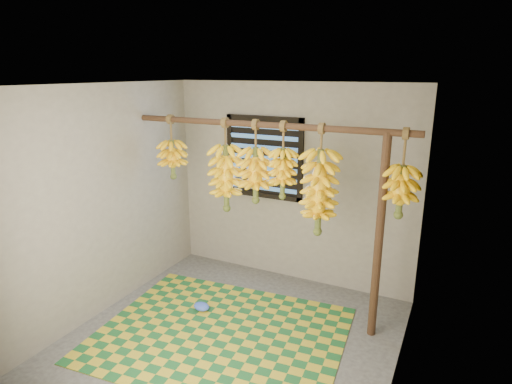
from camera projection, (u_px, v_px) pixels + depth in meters
The scene contains 16 objects.
floor at pixel (231, 340), 4.15m from camera, with size 3.00×3.00×0.01m, color #444444.
ceiling at pixel (226, 84), 3.49m from camera, with size 3.00×3.00×0.01m, color silver.
wall_back at pixel (291, 184), 5.12m from camera, with size 3.00×0.01×2.40m, color slate.
wall_left at pixel (104, 201), 4.46m from camera, with size 0.01×3.00×2.40m, color slate.
wall_right at pixel (404, 254), 3.18m from camera, with size 0.01×3.00×2.40m, color slate.
window at pixel (264, 158), 5.16m from camera, with size 1.00×0.04×1.00m.
hanging_pole at pixel (263, 125), 4.21m from camera, with size 0.06×0.06×3.00m, color #482B1B.
support_post at pixel (379, 240), 3.97m from camera, with size 0.08×0.08×2.00m, color #482B1B.
woven_mat at pixel (220, 334), 4.22m from camera, with size 2.36×1.88×0.01m, color #1B5C2A.
plastic_bag at pixel (202, 306), 4.64m from camera, with size 0.19×0.14×0.08m, color blue.
banana_bunch_a at pixel (173, 159), 4.80m from camera, with size 0.32×0.32×0.71m.
banana_bunch_b at pixel (226, 178), 4.55m from camera, with size 0.36×0.36×0.99m.
banana_bunch_c at pixel (256, 175), 4.38m from camera, with size 0.35×0.35×0.86m.
banana_bunch_d at pixel (283, 173), 4.24m from camera, with size 0.27×0.27×0.78m.
banana_bunch_e at pixel (319, 192), 4.12m from camera, with size 0.35×0.35×1.09m.
banana_bunch_f at pixel (400, 191), 3.77m from camera, with size 0.30×0.30×0.80m.
Camera 1 is at (1.81, -3.12, 2.51)m, focal length 30.00 mm.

